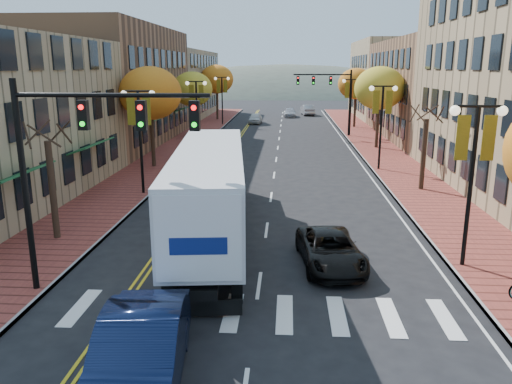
# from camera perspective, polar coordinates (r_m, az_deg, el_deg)

# --- Properties ---
(ground) EXTENTS (200.00, 200.00, 0.00)m
(ground) POSITION_cam_1_polar(r_m,az_deg,el_deg) (13.99, -0.66, -17.47)
(ground) COLOR black
(ground) RESTS_ON ground
(sidewalk_left) EXTENTS (4.00, 85.00, 0.15)m
(sidewalk_left) POSITION_cam_1_polar(r_m,az_deg,el_deg) (46.05, -8.84, 4.93)
(sidewalk_left) COLOR brown
(sidewalk_left) RESTS_ON ground
(sidewalk_right) EXTENTS (4.00, 85.00, 0.15)m
(sidewalk_right) POSITION_cam_1_polar(r_m,az_deg,el_deg) (45.69, 13.87, 4.61)
(sidewalk_right) COLOR brown
(sidewalk_right) RESTS_ON ground
(building_left_mid) EXTENTS (12.00, 24.00, 11.00)m
(building_left_mid) POSITION_cam_1_polar(r_m,az_deg,el_deg) (51.15, -17.18, 11.50)
(building_left_mid) COLOR brown
(building_left_mid) RESTS_ON ground
(building_left_far) EXTENTS (12.00, 26.00, 9.50)m
(building_left_far) POSITION_cam_1_polar(r_m,az_deg,el_deg) (75.09, -10.36, 11.97)
(building_left_far) COLOR #9E8966
(building_left_far) RESTS_ON ground
(building_right_mid) EXTENTS (15.00, 24.00, 10.00)m
(building_right_mid) POSITION_cam_1_polar(r_m,az_deg,el_deg) (56.72, 22.14, 10.79)
(building_right_mid) COLOR brown
(building_right_mid) RESTS_ON ground
(building_right_far) EXTENTS (15.00, 20.00, 11.00)m
(building_right_far) POSITION_cam_1_polar(r_m,az_deg,el_deg) (77.91, 17.12, 12.21)
(building_right_far) COLOR #9E8966
(building_right_far) RESTS_ON ground
(tree_left_a) EXTENTS (0.28, 0.28, 4.20)m
(tree_left_a) POSITION_cam_1_polar(r_m,az_deg,el_deg) (22.79, -22.23, 0.19)
(tree_left_a) COLOR #382619
(tree_left_a) RESTS_ON sidewalk_left
(tree_left_b) EXTENTS (4.48, 4.48, 7.21)m
(tree_left_b) POSITION_cam_1_polar(r_m,az_deg,el_deg) (37.27, -11.98, 10.96)
(tree_left_b) COLOR #382619
(tree_left_b) RESTS_ON sidewalk_left
(tree_left_c) EXTENTS (4.16, 4.16, 6.69)m
(tree_left_c) POSITION_cam_1_polar(r_m,az_deg,el_deg) (52.86, -7.29, 11.58)
(tree_left_c) COLOR #382619
(tree_left_c) RESTS_ON sidewalk_left
(tree_left_d) EXTENTS (4.61, 4.61, 7.42)m
(tree_left_d) POSITION_cam_1_polar(r_m,az_deg,el_deg) (70.60, -4.51, 12.72)
(tree_left_d) COLOR #382619
(tree_left_d) RESTS_ON sidewalk_left
(tree_right_b) EXTENTS (0.28, 0.28, 4.20)m
(tree_right_b) POSITION_cam_1_polar(r_m,az_deg,el_deg) (31.37, 18.61, 4.09)
(tree_right_b) COLOR #382619
(tree_right_b) RESTS_ON sidewalk_right
(tree_right_c) EXTENTS (4.48, 4.48, 7.21)m
(tree_right_c) POSITION_cam_1_polar(r_m,az_deg,el_deg) (46.62, 13.94, 11.44)
(tree_right_c) COLOR #382619
(tree_right_c) RESTS_ON sidewalk_right
(tree_right_d) EXTENTS (4.35, 4.35, 7.00)m
(tree_right_d) POSITION_cam_1_polar(r_m,az_deg,el_deg) (62.44, 11.37, 12.02)
(tree_right_d) COLOR #382619
(tree_right_d) RESTS_ON sidewalk_right
(lamp_left_b) EXTENTS (1.96, 0.36, 6.05)m
(lamp_left_b) POSITION_cam_1_polar(r_m,az_deg,el_deg) (29.28, -13.18, 7.83)
(lamp_left_b) COLOR black
(lamp_left_b) RESTS_ON ground
(lamp_left_c) EXTENTS (1.96, 0.36, 6.05)m
(lamp_left_c) POSITION_cam_1_polar(r_m,az_deg,el_deg) (46.74, -6.82, 10.34)
(lamp_left_c) COLOR black
(lamp_left_c) RESTS_ON ground
(lamp_left_d) EXTENTS (1.96, 0.36, 6.05)m
(lamp_left_d) POSITION_cam_1_polar(r_m,az_deg,el_deg) (64.50, -3.90, 11.43)
(lamp_left_d) COLOR black
(lamp_left_d) RESTS_ON ground
(lamp_right_a) EXTENTS (1.96, 0.36, 6.05)m
(lamp_right_a) POSITION_cam_1_polar(r_m,az_deg,el_deg) (19.29, 23.64, 3.90)
(lamp_right_a) COLOR black
(lamp_right_a) RESTS_ON ground
(lamp_right_b) EXTENTS (1.96, 0.36, 6.05)m
(lamp_right_b) POSITION_cam_1_polar(r_m,az_deg,el_deg) (36.60, 14.20, 8.97)
(lamp_right_b) COLOR black
(lamp_right_b) RESTS_ON ground
(lamp_right_c) EXTENTS (1.96, 0.36, 6.05)m
(lamp_right_c) POSITION_cam_1_polar(r_m,az_deg,el_deg) (54.36, 10.82, 10.71)
(lamp_right_c) COLOR black
(lamp_right_c) RESTS_ON ground
(traffic_mast_near) EXTENTS (6.10, 0.35, 7.00)m
(traffic_mast_near) POSITION_cam_1_polar(r_m,az_deg,el_deg) (16.37, -19.43, 4.88)
(traffic_mast_near) COLOR black
(traffic_mast_near) RESTS_ON ground
(traffic_mast_far) EXTENTS (6.10, 0.34, 7.00)m
(traffic_mast_far) POSITION_cam_1_polar(r_m,az_deg,el_deg) (54.12, 8.68, 11.45)
(traffic_mast_far) COLOR black
(traffic_mast_far) RESTS_ON ground
(semi_truck) EXTENTS (4.33, 16.50, 4.08)m
(semi_truck) POSITION_cam_1_polar(r_m,az_deg,el_deg) (21.83, -5.16, 0.99)
(semi_truck) COLOR black
(semi_truck) RESTS_ON ground
(navy_sedan) EXTENTS (2.48, 5.60, 1.79)m
(navy_sedan) POSITION_cam_1_polar(r_m,az_deg,el_deg) (12.37, -13.15, -17.64)
(navy_sedan) COLOR black
(navy_sedan) RESTS_ON ground
(black_suv) EXTENTS (2.66, 4.86, 1.29)m
(black_suv) POSITION_cam_1_polar(r_m,az_deg,el_deg) (19.06, 8.49, -6.55)
(black_suv) COLOR black
(black_suv) RESTS_ON ground
(car_far_white) EXTENTS (1.78, 4.09, 1.37)m
(car_far_white) POSITION_cam_1_polar(r_m,az_deg,el_deg) (66.42, -0.07, 8.42)
(car_far_white) COLOR silver
(car_far_white) RESTS_ON ground
(car_far_silver) EXTENTS (1.78, 4.28, 1.24)m
(car_far_silver) POSITION_cam_1_polar(r_m,az_deg,el_deg) (75.36, 3.89, 9.02)
(car_far_silver) COLOR #A3A3AA
(car_far_silver) RESTS_ON ground
(car_far_oncoming) EXTENTS (2.26, 4.89, 1.55)m
(car_far_oncoming) POSITION_cam_1_polar(r_m,az_deg,el_deg) (78.59, 5.89, 9.31)
(car_far_oncoming) COLOR #9B9AA2
(car_far_oncoming) RESTS_ON ground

